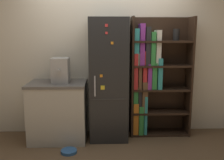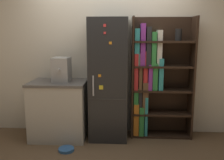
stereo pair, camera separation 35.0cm
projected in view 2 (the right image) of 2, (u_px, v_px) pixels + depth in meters
ground_plane at (108, 141)px, 3.88m from camera, size 16.00×16.00×0.00m
wall_back at (110, 55)px, 4.11m from camera, size 8.00×0.05×2.60m
refrigerator at (109, 80)px, 3.88m from camera, size 0.58×0.58×1.88m
bookshelf at (153, 78)px, 3.97m from camera, size 0.96×0.35×1.90m
kitchen_counter at (59, 109)px, 3.96m from camera, size 0.87×0.66×0.91m
espresso_machine at (62, 70)px, 3.84m from camera, size 0.25×0.37×0.37m
pet_bowl at (66, 149)px, 3.55m from camera, size 0.22×0.22×0.04m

